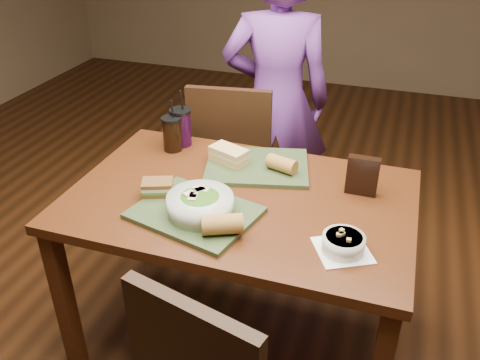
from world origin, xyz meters
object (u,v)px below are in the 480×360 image
cup_berry (181,127)px  salad_bowl (200,203)px  sandwich_far (229,155)px  dining_table (240,215)px  tray_near (195,213)px  tray_far (257,166)px  cup_cola (172,134)px  baguette_far (282,164)px  diner (276,102)px  baguette_near (222,224)px  soup_bowl (343,243)px  chair_far (236,159)px  chip_bag (362,176)px  sandwich_near (158,187)px

cup_berry → salad_bowl: bearing=-59.5°
sandwich_far → dining_table: bearing=-60.6°
tray_near → salad_bowl: salad_bowl is taller
tray_far → cup_cola: 0.41m
salad_bowl → cup_berry: (-0.30, 0.51, 0.03)m
cup_cola → baguette_far: bearing=-7.3°
diner → sandwich_far: diner is taller
baguette_near → cup_berry: cup_berry is taller
salad_bowl → baguette_far: salad_bowl is taller
tray_near → cup_cola: size_ratio=1.75×
soup_bowl → sandwich_far: (-0.54, 0.43, 0.02)m
tray_far → soup_bowl: soup_bowl is taller
chair_far → tray_near: 0.88m
baguette_far → chip_bag: 0.33m
chip_bag → cup_cola: bearing=172.8°
tray_near → sandwich_far: sandwich_far is taller
chip_bag → tray_near: bearing=-147.9°
cup_berry → chair_far: bearing=66.1°
sandwich_far → chip_bag: 0.56m
baguette_far → cup_cola: cup_cola is taller
baguette_far → chip_bag: (0.32, -0.05, 0.03)m
diner → baguette_far: (0.21, -0.69, 0.02)m
dining_table → cup_berry: 0.55m
salad_bowl → soup_bowl: salad_bowl is taller
baguette_far → tray_far: bearing=170.1°
sandwich_near → diner: bearing=79.2°
cup_berry → soup_bowl: bearing=-34.0°
dining_table → baguette_near: size_ratio=9.48×
tray_near → soup_bowl: (0.53, -0.04, 0.02)m
dining_table → chip_bag: bearing=20.7°
tray_far → sandwich_near: 0.44m
salad_bowl → baguette_far: (0.20, 0.39, -0.01)m
soup_bowl → sandwich_far: bearing=141.7°
salad_bowl → chip_bag: bearing=33.3°
sandwich_near → baguette_far: (0.40, 0.32, 0.00)m
soup_bowl → sandwich_far: 0.69m
chair_far → soup_bowl: size_ratio=4.20×
tray_near → chip_bag: (0.55, 0.34, 0.07)m
diner → cup_cola: diner is taller
chair_far → cup_berry: 0.47m
salad_bowl → baguette_near: salad_bowl is taller
diner → sandwich_near: bearing=66.2°
salad_bowl → sandwich_near: (-0.20, 0.07, -0.01)m
tray_far → sandwich_far: (-0.12, -0.01, 0.04)m
baguette_far → chip_bag: bearing=-7.9°
chair_far → cup_cola: cup_cola is taller
cup_berry → chip_bag: bearing=-11.8°
diner → salad_bowl: (0.01, -1.07, 0.02)m
salad_bowl → baguette_far: size_ratio=1.93×
sandwich_near → cup_berry: cup_berry is taller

